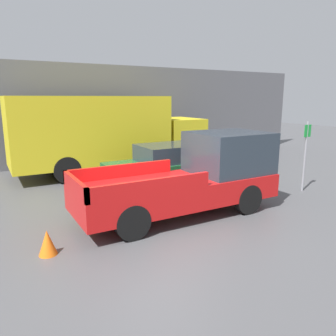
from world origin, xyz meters
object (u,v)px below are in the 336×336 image
Objects in this scene: delivery_truck at (105,132)px; parking_sign at (305,152)px; car at (172,164)px; pickup_truck at (196,176)px; traffic_cone at (47,243)px.

parking_sign is (4.76, -6.11, -0.39)m from delivery_truck.
car is 4.50m from parking_sign.
delivery_truck is (-0.48, 5.99, 0.71)m from pickup_truck.
pickup_truck is 2.34× the size of parking_sign.
pickup_truck reaches higher than car.
traffic_cone is (-3.56, -6.67, -1.45)m from delivery_truck.
delivery_truck reaches higher than parking_sign.
car is at bearing 72.76° from pickup_truck.
pickup_truck is 4.30m from parking_sign.
car is 0.57× the size of delivery_truck.
traffic_cone is (-4.03, -0.68, -0.74)m from pickup_truck.
car is (0.84, 2.72, -0.24)m from pickup_truck.
delivery_truck is at bearing 94.54° from pickup_truck.
parking_sign is at bearing 3.87° from traffic_cone.
pickup_truck is 2.86m from car.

